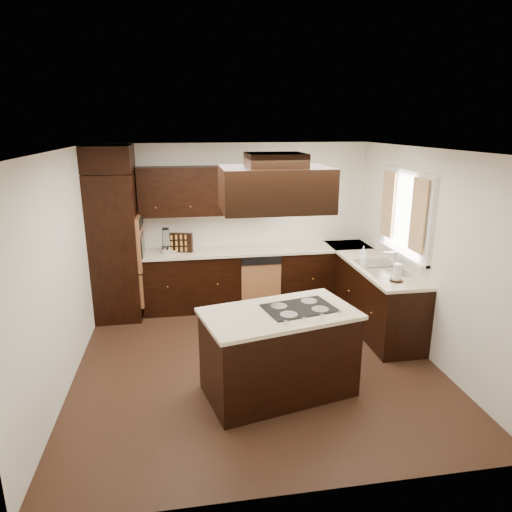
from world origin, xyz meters
name	(u,v)px	position (x,y,z in m)	size (l,w,h in m)	color
floor	(256,361)	(0.00, 0.00, -0.01)	(4.20, 4.20, 0.02)	#503120
ceiling	(256,149)	(0.00, 0.00, 2.51)	(4.20, 4.20, 0.02)	white
wall_back	(234,224)	(0.00, 2.11, 1.25)	(4.20, 0.02, 2.50)	white
wall_front	(304,349)	(0.00, -2.11, 1.25)	(4.20, 0.02, 2.50)	white
wall_left	(61,272)	(-2.11, 0.00, 1.25)	(0.02, 4.20, 2.50)	white
wall_right	(428,254)	(2.11, 0.00, 1.25)	(0.02, 4.20, 2.50)	white
oven_column	(116,247)	(-1.78, 1.71, 1.06)	(0.65, 0.75, 2.12)	black
wall_oven_face	(140,242)	(-1.43, 1.71, 1.12)	(0.05, 0.62, 0.78)	#B37143
base_cabinets_back	(240,279)	(0.03, 1.80, 0.44)	(2.93, 0.60, 0.88)	black
base_cabinets_right	(369,292)	(1.80, 0.90, 0.44)	(0.60, 2.40, 0.88)	black
countertop_back	(239,251)	(0.03, 1.79, 0.90)	(2.93, 0.63, 0.04)	#F8E7C4
countertop_right	(370,262)	(1.79, 0.90, 0.90)	(0.63, 2.40, 0.04)	#F8E7C4
upper_cabinets	(207,191)	(-0.43, 1.93, 1.81)	(2.00, 0.34, 0.72)	black
dishwasher_front	(261,287)	(0.33, 1.50, 0.40)	(0.60, 0.05, 0.72)	#B37143
window_frame	(406,213)	(2.07, 0.55, 1.65)	(0.06, 1.32, 1.12)	white
window_pane	(408,213)	(2.10, 0.55, 1.65)	(0.00, 1.20, 1.00)	white
curtain_left	(418,216)	(2.01, 0.13, 1.70)	(0.02, 0.34, 0.90)	#FFE9BA
curtain_right	(388,204)	(2.01, 0.97, 1.70)	(0.02, 0.34, 0.90)	#FFE9BA
sink_rim	(382,268)	(1.80, 0.55, 0.92)	(0.52, 0.84, 0.01)	silver
island	(279,354)	(0.13, -0.68, 0.44)	(1.50, 0.82, 0.88)	black
island_top	(279,314)	(0.13, -0.68, 0.90)	(1.56, 0.87, 0.04)	#F8E7C4
cooktop	(299,308)	(0.35, -0.63, 0.93)	(0.71, 0.47, 0.01)	black
range_hood	(275,189)	(0.10, -0.55, 2.16)	(1.05, 0.72, 0.42)	black
hood_duct	(275,160)	(0.10, -0.55, 2.44)	(0.55, 0.50, 0.13)	black
blender_base	(167,250)	(-1.06, 1.76, 0.97)	(0.15, 0.15, 0.10)	silver
blender_pitcher	(166,238)	(-1.06, 1.76, 1.15)	(0.13, 0.13, 0.26)	silver
spice_rack	(181,243)	(-0.84, 1.79, 1.06)	(0.34, 0.09, 0.29)	black
mixing_bowl	(170,251)	(-1.01, 1.77, 0.95)	(0.23, 0.23, 0.06)	white
soap_bottle	(363,252)	(1.73, 1.05, 1.00)	(0.08, 0.08, 0.17)	white
paper_towel	(397,273)	(1.74, 0.01, 1.03)	(0.10, 0.10, 0.22)	white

